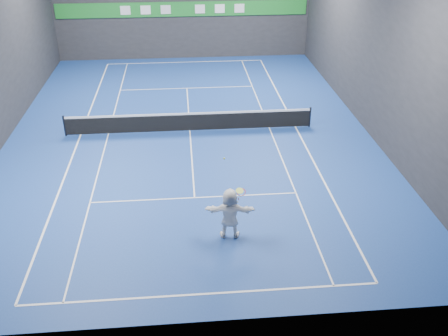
{
  "coord_description": "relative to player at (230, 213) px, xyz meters",
  "views": [
    {
      "loc": [
        -0.33,
        -23.28,
        10.66
      ],
      "look_at": [
        1.15,
        -6.76,
        1.5
      ],
      "focal_mm": 40.0,
      "sensor_mm": 36.0,
      "label": 1
    }
  ],
  "objects": [
    {
      "name": "ground",
      "position": [
        -1.15,
        9.03,
        -0.95
      ],
      "size": [
        26.0,
        26.0,
        0.0
      ],
      "primitive_type": "plane",
      "color": "navy",
      "rests_on": "ground"
    },
    {
      "name": "wall_front",
      "position": [
        -1.15,
        -3.97,
        3.55
      ],
      "size": [
        18.0,
        0.1,
        9.0
      ],
      "primitive_type": "cube",
      "color": "#27272A",
      "rests_on": "ground"
    },
    {
      "name": "wall_right",
      "position": [
        7.85,
        9.03,
        3.55
      ],
      "size": [
        0.1,
        26.0,
        9.0
      ],
      "primitive_type": "cube",
      "color": "#27272A",
      "rests_on": "ground"
    },
    {
      "name": "baseline_near",
      "position": [
        -1.15,
        -2.86,
        -0.95
      ],
      "size": [
        10.98,
        0.08,
        0.01
      ],
      "primitive_type": "cube",
      "color": "white",
      "rests_on": "ground"
    },
    {
      "name": "baseline_far",
      "position": [
        -1.15,
        20.92,
        -0.95
      ],
      "size": [
        10.98,
        0.08,
        0.01
      ],
      "primitive_type": "cube",
      "color": "white",
      "rests_on": "ground"
    },
    {
      "name": "sideline_doubles_left",
      "position": [
        -6.64,
        9.03,
        -0.95
      ],
      "size": [
        0.08,
        23.78,
        0.01
      ],
      "primitive_type": "cube",
      "color": "white",
      "rests_on": "ground"
    },
    {
      "name": "sideline_doubles_right",
      "position": [
        4.34,
        9.03,
        -0.95
      ],
      "size": [
        0.08,
        23.78,
        0.01
      ],
      "primitive_type": "cube",
      "color": "white",
      "rests_on": "ground"
    },
    {
      "name": "sideline_singles_left",
      "position": [
        -5.26,
        9.03,
        -0.95
      ],
      "size": [
        0.06,
        23.78,
        0.01
      ],
      "primitive_type": "cube",
      "color": "white",
      "rests_on": "ground"
    },
    {
      "name": "sideline_singles_right",
      "position": [
        2.96,
        9.03,
        -0.95
      ],
      "size": [
        0.06,
        23.78,
        0.01
      ],
      "primitive_type": "cube",
      "color": "white",
      "rests_on": "ground"
    },
    {
      "name": "service_line_near",
      "position": [
        -1.15,
        2.63,
        -0.95
      ],
      "size": [
        8.23,
        0.06,
        0.01
      ],
      "primitive_type": "cube",
      "color": "white",
      "rests_on": "ground"
    },
    {
      "name": "service_line_far",
      "position": [
        -1.15,
        15.43,
        -0.95
      ],
      "size": [
        8.23,
        0.06,
        0.01
      ],
      "primitive_type": "cube",
      "color": "white",
      "rests_on": "ground"
    },
    {
      "name": "center_service_line",
      "position": [
        -1.15,
        9.03,
        -0.95
      ],
      "size": [
        0.06,
        12.8,
        0.01
      ],
      "primitive_type": "cube",
      "color": "white",
      "rests_on": "ground"
    },
    {
      "name": "player",
      "position": [
        0.0,
        0.0,
        0.0
      ],
      "size": [
        1.81,
        0.75,
        1.9
      ],
      "primitive_type": "imported",
      "rotation": [
        0.0,
        0.0,
        3.03
      ],
      "color": "white",
      "rests_on": "ground"
    },
    {
      "name": "tennis_ball",
      "position": [
        -0.17,
        0.23,
        2.04
      ],
      "size": [
        0.06,
        0.06,
        0.06
      ],
      "primitive_type": "sphere",
      "color": "#D7EB27",
      "rests_on": "player"
    },
    {
      "name": "tennis_net",
      "position": [
        -1.15,
        9.03,
        -0.41
      ],
      "size": [
        12.5,
        0.1,
        1.07
      ],
      "color": "black",
      "rests_on": "ground"
    },
    {
      "name": "sponsor_banner",
      "position": [
        -1.15,
        21.96,
        2.55
      ],
      "size": [
        17.64,
        0.11,
        1.0
      ],
      "color": "#1C8129",
      "rests_on": "wall_back"
    },
    {
      "name": "tennis_racket",
      "position": [
        0.36,
        0.05,
        0.76
      ],
      "size": [
        0.45,
        0.37,
        0.65
      ],
      "color": "red",
      "rests_on": "player"
    }
  ]
}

